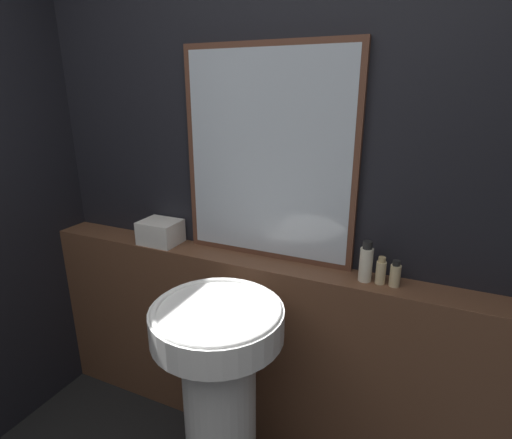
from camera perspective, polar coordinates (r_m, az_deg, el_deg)
The scene contains 8 objects.
wall_back at distance 1.81m, azimuth 1.13°, elevation 4.82°, with size 8.00×0.06×2.50m.
vanity_counter at distance 2.04m, azimuth -0.38°, elevation -17.81°, with size 2.24×0.18×0.93m.
pedestal_sink at distance 1.67m, azimuth -5.22°, elevation -23.33°, with size 0.48×0.48×0.94m.
mirror at distance 1.72m, azimuth 1.66°, elevation 8.96°, with size 0.78×0.03×0.92m.
towel_stack at distance 2.04m, azimuth -13.47°, elevation -1.74°, with size 0.19×0.16×0.11m.
shampoo_bottle at distance 1.65m, azimuth 15.43°, elevation -5.97°, with size 0.05×0.05×0.17m.
conditioner_bottle at distance 1.66m, azimuth 17.40°, elevation -7.08°, with size 0.04×0.04×0.11m.
lotion_bottle at distance 1.65m, azimuth 19.26°, elevation -7.41°, with size 0.04×0.04×0.11m.
Camera 1 is at (0.70, 0.07, 1.67)m, focal length 28.00 mm.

